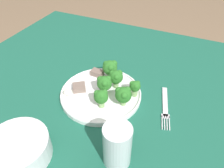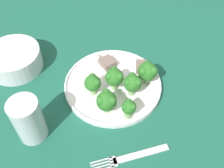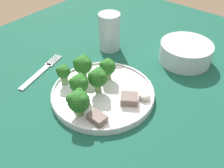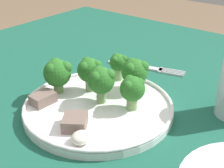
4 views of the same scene
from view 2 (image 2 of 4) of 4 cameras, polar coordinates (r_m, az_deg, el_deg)
The scene contains 14 objects.
table at distance 0.79m, azimuth -4.15°, elevation -4.42°, with size 1.11×1.19×0.74m.
dinner_plate at distance 0.70m, azimuth 0.20°, elevation -0.20°, with size 0.26×0.26×0.02m.
fork at distance 0.60m, azimuth 4.16°, elevation -15.55°, with size 0.06×0.18×0.00m.
cream_bowl at distance 0.79m, azimuth -20.47°, elevation 4.96°, with size 0.15×0.15×0.06m.
drinking_glass at distance 0.61m, azimuth -17.62°, elevation -7.78°, with size 0.07×0.07×0.12m.
broccoli_floret_near_rim_left at distance 0.65m, azimuth 4.48°, elevation 0.25°, with size 0.05×0.05×0.06m.
broccoli_floret_center_left at distance 0.65m, azimuth -4.25°, elevation 0.18°, with size 0.04×0.04×0.06m.
broccoli_floret_back_left at distance 0.61m, azimuth 3.67°, elevation -5.18°, with size 0.04×0.03×0.05m.
broccoli_floret_front_left at distance 0.68m, azimuth 7.75°, elevation 2.68°, with size 0.05×0.05×0.06m.
broccoli_floret_center_back at distance 0.66m, azimuth 0.51°, elevation 1.54°, with size 0.05×0.05×0.07m.
broccoli_floret_mid_cluster at distance 0.62m, azimuth -1.20°, elevation -3.65°, with size 0.05×0.05×0.06m.
meat_slice_front_slice at distance 0.74m, azimuth -1.01°, elevation 4.66°, with size 0.05×0.05×0.02m.
meat_slice_middle_slice at distance 0.73m, azimuth 6.39°, elevation 3.76°, with size 0.04×0.03×0.02m.
sauce_dollop at distance 0.76m, azimuth -3.55°, elevation 5.70°, with size 0.03×0.03×0.02m.
Camera 2 is at (-0.46, -0.05, 1.28)m, focal length 42.00 mm.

